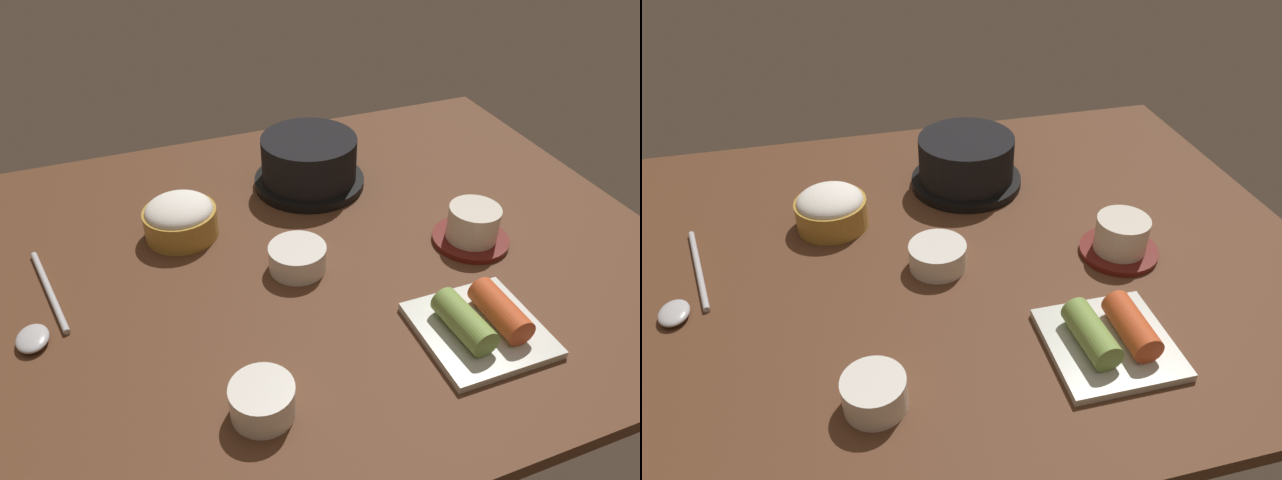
% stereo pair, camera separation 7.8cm
% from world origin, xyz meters
% --- Properties ---
extents(dining_table, '(1.00, 0.76, 0.02)m').
position_xyz_m(dining_table, '(0.00, 0.00, 0.01)').
color(dining_table, '#56331E').
rests_on(dining_table, ground).
extents(stone_pot, '(0.17, 0.17, 0.08)m').
position_xyz_m(stone_pot, '(0.07, 0.17, 0.06)').
color(stone_pot, black).
rests_on(stone_pot, dining_table).
extents(rice_bowl, '(0.10, 0.10, 0.06)m').
position_xyz_m(rice_bowl, '(-0.14, 0.10, 0.05)').
color(rice_bowl, '#B78C38').
rests_on(rice_bowl, dining_table).
extents(tea_cup_with_saucer, '(0.11, 0.11, 0.06)m').
position_xyz_m(tea_cup_with_saucer, '(0.23, -0.06, 0.05)').
color(tea_cup_with_saucer, maroon).
rests_on(tea_cup_with_saucer, dining_table).
extents(banchan_cup_center, '(0.08, 0.08, 0.03)m').
position_xyz_m(banchan_cup_center, '(-0.02, -0.03, 0.04)').
color(banchan_cup_center, white).
rests_on(banchan_cup_center, dining_table).
extents(kimchi_plate, '(0.14, 0.14, 0.04)m').
position_xyz_m(kimchi_plate, '(0.14, -0.22, 0.04)').
color(kimchi_plate, silver).
rests_on(kimchi_plate, dining_table).
extents(side_bowl_near, '(0.07, 0.07, 0.04)m').
position_xyz_m(side_bowl_near, '(-0.12, -0.23, 0.04)').
color(side_bowl_near, white).
rests_on(side_bowl_near, dining_table).
extents(spoon, '(0.06, 0.19, 0.01)m').
position_xyz_m(spoon, '(-0.33, -0.02, 0.03)').
color(spoon, '#B7B7BC').
rests_on(spoon, dining_table).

